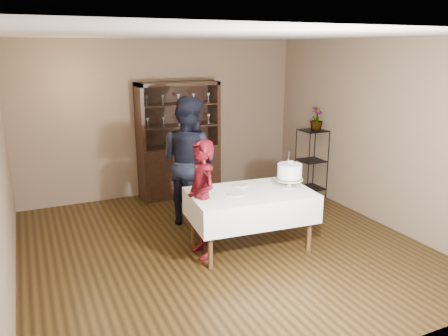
{
  "coord_description": "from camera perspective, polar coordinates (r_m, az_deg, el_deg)",
  "views": [
    {
      "loc": [
        -2.2,
        -4.87,
        2.55
      ],
      "look_at": [
        0.09,
        0.1,
        1.04
      ],
      "focal_mm": 35.0,
      "sensor_mm": 36.0,
      "label": 1
    }
  ],
  "objects": [
    {
      "name": "china_hutch",
      "position": [
        7.75,
        -5.9,
        1.26
      ],
      "size": [
        1.4,
        0.48,
        2.0
      ],
      "color": "black",
      "rests_on": "floor"
    },
    {
      "name": "wall_right",
      "position": [
        6.88,
        19.02,
        4.53
      ],
      "size": [
        0.02,
        5.0,
        2.7
      ],
      "primitive_type": "cube",
      "color": "brown",
      "rests_on": "floor"
    },
    {
      "name": "cake",
      "position": [
        5.77,
        8.56,
        -0.61
      ],
      "size": [
        0.38,
        0.38,
        0.49
      ],
      "rotation": [
        0.0,
        0.0,
        0.24
      ],
      "color": "beige",
      "rests_on": "cake_table"
    },
    {
      "name": "plant_etagere",
      "position": [
        7.78,
        11.36,
        0.99
      ],
      "size": [
        0.42,
        0.42,
        1.2
      ],
      "color": "black",
      "rests_on": "floor"
    },
    {
      "name": "man",
      "position": [
        6.4,
        -4.63,
        0.88
      ],
      "size": [
        1.09,
        1.16,
        1.9
      ],
      "primitive_type": "imported",
      "rotation": [
        0.0,
        0.0,
        2.11
      ],
      "color": "black",
      "rests_on": "floor"
    },
    {
      "name": "back_wall",
      "position": [
        7.79,
        -8.04,
        6.4
      ],
      "size": [
        5.0,
        0.02,
        2.7
      ],
      "primitive_type": "cube",
      "color": "brown",
      "rests_on": "floor"
    },
    {
      "name": "potted_plant",
      "position": [
        7.64,
        12.0,
        6.28
      ],
      "size": [
        0.26,
        0.26,
        0.38
      ],
      "primitive_type": "imported",
      "rotation": [
        0.0,
        0.0,
        0.23
      ],
      "color": "#446A32",
      "rests_on": "plant_etagere"
    },
    {
      "name": "plate_far",
      "position": [
        5.81,
        2.18,
        -2.25
      ],
      "size": [
        0.23,
        0.23,
        0.01
      ],
      "primitive_type": "cylinder",
      "rotation": [
        0.0,
        0.0,
        0.19
      ],
      "color": "beige",
      "rests_on": "cake_table"
    },
    {
      "name": "ceiling",
      "position": [
        5.35,
        -0.42,
        17.03
      ],
      "size": [
        5.0,
        5.0,
        0.0
      ],
      "primitive_type": "plane",
      "rotation": [
        3.14,
        0.0,
        0.0
      ],
      "color": "silver",
      "rests_on": "back_wall"
    },
    {
      "name": "floor",
      "position": [
        5.92,
        -0.37,
        -10.07
      ],
      "size": [
        5.0,
        5.0,
        0.0
      ],
      "primitive_type": "plane",
      "color": "black",
      "rests_on": "ground"
    },
    {
      "name": "woman",
      "position": [
        5.4,
        -2.9,
        -4.11
      ],
      "size": [
        0.38,
        0.56,
        1.49
      ],
      "primitive_type": "imported",
      "rotation": [
        0.0,
        0.0,
        -1.53
      ],
      "color": "#3B0605",
      "rests_on": "floor"
    },
    {
      "name": "plate_near",
      "position": [
        5.46,
        1.5,
        -3.43
      ],
      "size": [
        0.28,
        0.28,
        0.01
      ],
      "primitive_type": "cylinder",
      "rotation": [
        0.0,
        0.0,
        -0.36
      ],
      "color": "beige",
      "rests_on": "cake_table"
    },
    {
      "name": "cake_table",
      "position": [
        5.65,
        3.47,
        -4.85
      ],
      "size": [
        1.63,
        1.09,
        0.78
      ],
      "rotation": [
        0.0,
        0.0,
        -0.08
      ],
      "color": "white",
      "rests_on": "floor"
    }
  ]
}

